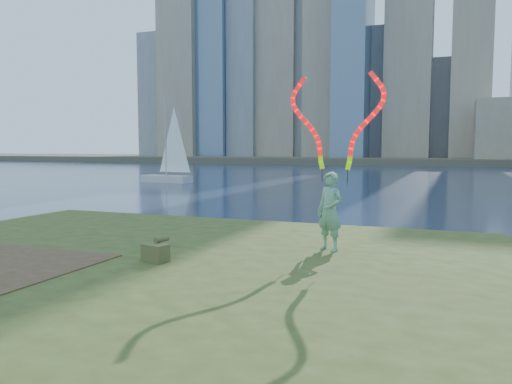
% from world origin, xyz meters
% --- Properties ---
extents(ground, '(320.00, 320.00, 0.00)m').
position_xyz_m(ground, '(0.00, 0.00, 0.00)').
color(ground, '#1B2843').
rests_on(ground, ground).
extents(grassy_knoll, '(20.00, 18.00, 0.80)m').
position_xyz_m(grassy_knoll, '(0.00, -2.30, 0.34)').
color(grassy_knoll, '#344217').
rests_on(grassy_knoll, ground).
extents(dirt_patch, '(3.20, 3.00, 0.02)m').
position_xyz_m(dirt_patch, '(-2.20, -3.20, 0.81)').
color(dirt_patch, '#47331E').
rests_on(dirt_patch, grassy_knoll).
extents(far_shore, '(320.00, 40.00, 1.20)m').
position_xyz_m(far_shore, '(0.00, 95.00, 0.60)').
color(far_shore, '#4F493A').
rests_on(far_shore, ground).
extents(woman_with_ribbons, '(1.89, 0.89, 4.06)m').
position_xyz_m(woman_with_ribbons, '(3.26, 0.40, 2.20)').
color(woman_with_ribbons, '#1C7344').
rests_on(woman_with_ribbons, grassy_knoll).
extents(canvas_bag, '(0.54, 0.61, 0.46)m').
position_xyz_m(canvas_bag, '(0.33, -1.89, 0.99)').
color(canvas_bag, '#51542A').
rests_on(canvas_bag, grassy_knoll).
extents(sailboat, '(4.97, 2.17, 7.46)m').
position_xyz_m(sailboat, '(-17.08, 27.59, 1.28)').
color(sailboat, beige).
rests_on(sailboat, ground).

